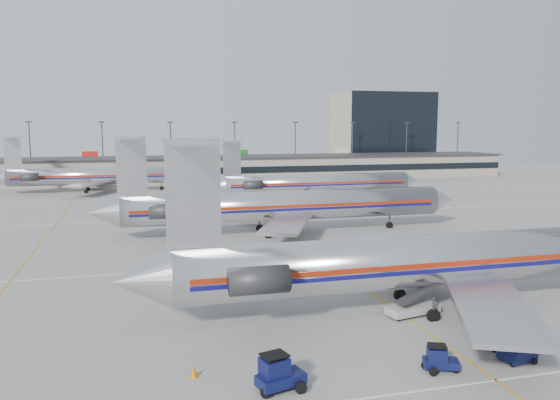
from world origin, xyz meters
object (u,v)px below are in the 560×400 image
object	(u,v)px
jet_second_row	(279,205)
tug_center	(439,359)
belt_loader	(414,307)
jet_foreground	(443,259)

from	to	relation	value
jet_second_row	tug_center	xyz separation A→B (m)	(-1.61, -41.38, -2.99)
jet_second_row	belt_loader	xyz separation A→B (m)	(1.58, -32.66, -3.03)
jet_foreground	tug_center	xyz separation A→B (m)	(-6.17, -9.95, -3.09)
jet_second_row	belt_loader	size ratio (longest dim) A/B	9.88
belt_loader	jet_second_row	bearing A→B (deg)	81.27
jet_foreground	belt_loader	bearing A→B (deg)	-157.52
jet_second_row	belt_loader	world-z (taller)	jet_second_row
jet_foreground	tug_center	distance (m)	12.11
jet_second_row	tug_center	bearing A→B (deg)	-92.23
jet_foreground	jet_second_row	distance (m)	31.75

